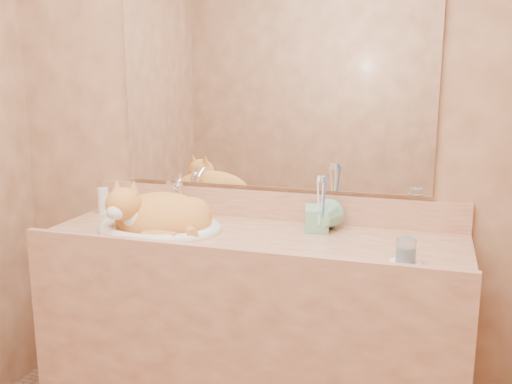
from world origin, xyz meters
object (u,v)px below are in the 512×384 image
(cat, at_px, (157,214))
(toothbrush_cup, at_px, (321,220))
(soap_dispenser, at_px, (317,209))
(water_glass, at_px, (406,250))
(sink_basin, at_px, (159,210))
(vanity_counter, at_px, (251,339))

(cat, relative_size, toothbrush_cup, 3.37)
(soap_dispenser, height_order, water_glass, soap_dispenser)
(sink_basin, relative_size, toothbrush_cup, 4.20)
(vanity_counter, height_order, sink_basin, sink_basin)
(sink_basin, distance_m, cat, 0.02)
(cat, bearing_deg, water_glass, -12.43)
(vanity_counter, bearing_deg, water_glass, -16.22)
(vanity_counter, height_order, cat, cat)
(water_glass, bearing_deg, vanity_counter, 163.78)
(cat, height_order, soap_dispenser, soap_dispenser)
(vanity_counter, distance_m, soap_dispenser, 0.58)
(sink_basin, bearing_deg, soap_dispenser, 23.28)
(sink_basin, height_order, soap_dispenser, soap_dispenser)
(cat, distance_m, soap_dispenser, 0.63)
(sink_basin, height_order, cat, cat)
(soap_dispenser, bearing_deg, toothbrush_cup, 6.35)
(soap_dispenser, bearing_deg, vanity_counter, -170.75)
(vanity_counter, bearing_deg, toothbrush_cup, 21.43)
(sink_basin, bearing_deg, water_glass, 3.96)
(vanity_counter, xyz_separation_m, sink_basin, (-0.37, -0.02, 0.50))
(vanity_counter, height_order, water_glass, water_glass)
(water_glass, bearing_deg, soap_dispenser, 142.74)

